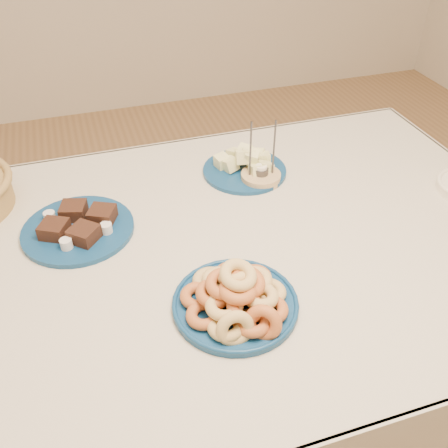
{
  "coord_description": "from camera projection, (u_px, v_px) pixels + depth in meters",
  "views": [
    {
      "loc": [
        -0.28,
        -0.91,
        1.56
      ],
      "look_at": [
        0.0,
        -0.05,
        0.85
      ],
      "focal_mm": 40.0,
      "sensor_mm": 36.0,
      "label": 1
    }
  ],
  "objects": [
    {
      "name": "donut_platter",
      "position": [
        236.0,
        298.0,
        1.06
      ],
      "size": [
        0.32,
        0.32,
        0.13
      ],
      "rotation": [
        0.0,
        0.0,
        -0.2
      ],
      "color": "navy",
      "rests_on": "dining_table"
    },
    {
      "name": "ground",
      "position": [
        220.0,
        410.0,
        1.71
      ],
      "size": [
        5.0,
        5.0,
        0.0
      ],
      "primitive_type": "plane",
      "color": "olive",
      "rests_on": "ground"
    },
    {
      "name": "brownie_plate",
      "position": [
        78.0,
        227.0,
        1.28
      ],
      "size": [
        0.38,
        0.38,
        0.05
      ],
      "rotation": [
        0.0,
        0.0,
        -0.4
      ],
      "color": "navy",
      "rests_on": "dining_table"
    },
    {
      "name": "candle_holder",
      "position": [
        261.0,
        176.0,
        1.46
      ],
      "size": [
        0.14,
        0.14,
        0.2
      ],
      "rotation": [
        0.0,
        0.0,
        -0.17
      ],
      "color": "tan",
      "rests_on": "dining_table"
    },
    {
      "name": "dining_table",
      "position": [
        218.0,
        274.0,
        1.32
      ],
      "size": [
        1.71,
        1.11,
        0.75
      ],
      "color": "brown",
      "rests_on": "ground"
    },
    {
      "name": "melon_plate",
      "position": [
        246.0,
        165.0,
        1.5
      ],
      "size": [
        0.33,
        0.33,
        0.09
      ],
      "rotation": [
        0.0,
        0.0,
        0.36
      ],
      "color": "navy",
      "rests_on": "dining_table"
    }
  ]
}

